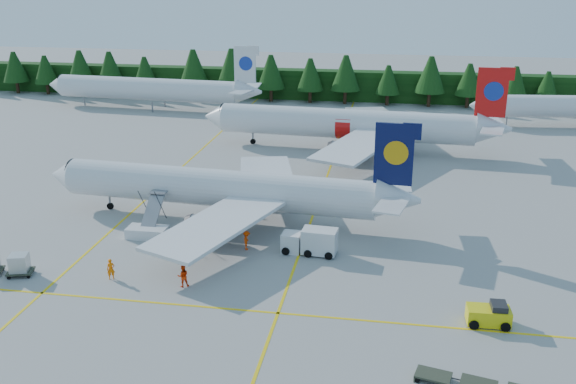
% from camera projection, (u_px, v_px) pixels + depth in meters
% --- Properties ---
extents(ground, '(320.00, 320.00, 0.00)m').
position_uv_depth(ground, '(224.00, 274.00, 56.77)').
color(ground, '#989792').
rests_on(ground, ground).
extents(taxi_stripe_a, '(0.25, 120.00, 0.01)m').
position_uv_depth(taxi_stripe_a, '(154.00, 192.00, 77.58)').
color(taxi_stripe_a, yellow).
rests_on(taxi_stripe_a, ground).
extents(taxi_stripe_b, '(0.25, 120.00, 0.01)m').
position_uv_depth(taxi_stripe_b, '(318.00, 201.00, 74.46)').
color(taxi_stripe_b, yellow).
rests_on(taxi_stripe_b, ground).
extents(taxi_stripe_cross, '(80.00, 0.25, 0.01)m').
position_uv_depth(taxi_stripe_cross, '(204.00, 307.00, 51.17)').
color(taxi_stripe_cross, yellow).
rests_on(taxi_stripe_cross, ground).
extents(treeline_hedge, '(220.00, 4.00, 6.00)m').
position_uv_depth(treeline_hedge, '(326.00, 85.00, 132.18)').
color(treeline_hedge, black).
rests_on(treeline_hedge, ground).
extents(airliner_navy, '(40.00, 32.81, 11.63)m').
position_uv_depth(airliner_navy, '(211.00, 188.00, 68.17)').
color(airliner_navy, silver).
rests_on(airliner_navy, ground).
extents(airliner_red, '(44.23, 36.30, 12.86)m').
position_uv_depth(airliner_red, '(340.00, 124.00, 94.85)').
color(airliner_red, silver).
rests_on(airliner_red, ground).
extents(airliner_far_left, '(42.91, 7.37, 12.47)m').
position_uv_depth(airliner_far_left, '(142.00, 88.00, 123.02)').
color(airliner_far_left, silver).
rests_on(airliner_far_left, ground).
extents(airliner_far_right, '(38.40, 7.65, 11.18)m').
position_uv_depth(airliner_far_right, '(576.00, 106.00, 109.04)').
color(airliner_far_right, silver).
rests_on(airliner_far_right, ground).
extents(airstairs, '(4.02, 5.45, 3.61)m').
position_uv_depth(airstairs, '(148.00, 229.00, 64.58)').
color(airstairs, silver).
rests_on(airstairs, ground).
extents(service_truck, '(5.34, 2.30, 2.51)m').
position_uv_depth(service_truck, '(310.00, 241.00, 60.48)').
color(service_truck, silver).
rests_on(service_truck, ground).
extents(baggage_tug, '(3.26, 1.82, 1.72)m').
position_uv_depth(baggage_tug, '(490.00, 314.00, 48.39)').
color(baggage_tug, yellow).
rests_on(baggage_tug, ground).
extents(uld_pair, '(5.28, 2.42, 1.66)m').
position_uv_depth(uld_pair, '(4.00, 263.00, 56.20)').
color(uld_pair, '#353A2A').
rests_on(uld_pair, ground).
extents(crew_a, '(0.81, 0.70, 1.87)m').
position_uv_depth(crew_a, '(111.00, 269.00, 55.50)').
color(crew_a, '#FF6D05').
rests_on(crew_a, ground).
extents(crew_b, '(1.17, 1.06, 1.97)m').
position_uv_depth(crew_b, '(183.00, 276.00, 54.18)').
color(crew_b, '#FF3105').
rests_on(crew_b, ground).
extents(crew_c, '(0.61, 0.84, 1.90)m').
position_uv_depth(crew_c, '(247.00, 240.00, 61.35)').
color(crew_c, '#FF4105').
rests_on(crew_c, ground).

